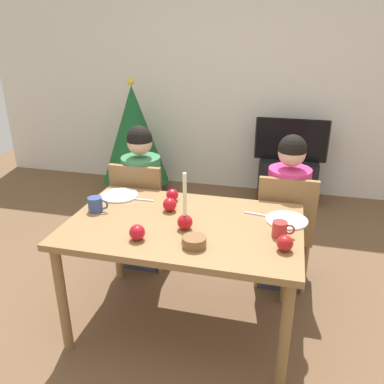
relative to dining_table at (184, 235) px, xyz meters
The scene contains 22 objects.
ground_plane 0.67m from the dining_table, ahead, with size 7.68×7.68×0.00m, color brown.
back_wall 2.68m from the dining_table, 90.00° to the left, with size 6.40×0.10×2.60m, color silver.
dining_table is the anchor object (origin of this frame).
chair_left 0.81m from the dining_table, 130.33° to the left, with size 0.40×0.40×0.90m.
chair_right 0.87m from the dining_table, 45.49° to the left, with size 0.40×0.40×0.90m.
person_left_child 0.83m from the dining_table, 128.87° to the left, with size 0.30×0.30×1.17m.
person_right_child 0.88m from the dining_table, 46.98° to the left, with size 0.30×0.30×1.17m.
tv_stand 2.41m from the dining_table, 75.43° to the left, with size 0.64×0.40×0.48m, color black.
tv 2.38m from the dining_table, 75.43° to the left, with size 0.79×0.05×0.46m.
christmas_tree 2.44m from the dining_table, 119.02° to the left, with size 0.78×0.78×1.34m.
candle_centerpiece 0.17m from the dining_table, 70.45° to the right, with size 0.09×0.09×0.35m.
plate_left 0.62m from the dining_table, 152.40° to the left, with size 0.26×0.26×0.01m, color silver.
plate_right 0.63m from the dining_table, 16.13° to the left, with size 0.25×0.25×0.01m, color white.
mug_left 0.60m from the dining_table, behind, with size 0.14×0.09×0.09m.
mug_right 0.58m from the dining_table, ahead, with size 0.13×0.08×0.09m.
fork_left 0.46m from the dining_table, 145.47° to the left, with size 0.18×0.01×0.01m, color silver.
fork_right 0.49m from the dining_table, 26.58° to the left, with size 0.18×0.01×0.01m, color silver.
bowl_walnuts 0.31m from the dining_table, 63.50° to the right, with size 0.13×0.13×0.06m, color brown.
apple_near_candle 0.23m from the dining_table, 133.41° to the left, with size 0.09×0.09×0.09m, color red.
apple_by_left_plate 0.35m from the dining_table, 126.77° to the right, with size 0.09×0.09×0.09m, color red.
apple_by_right_mug 0.64m from the dining_table, 17.02° to the right, with size 0.09×0.09×0.09m, color #AF181A.
apple_far_edge 0.37m from the dining_table, 118.43° to the left, with size 0.08×0.08×0.08m, color red.
Camera 1 is at (0.56, -2.04, 1.82)m, focal length 36.72 mm.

